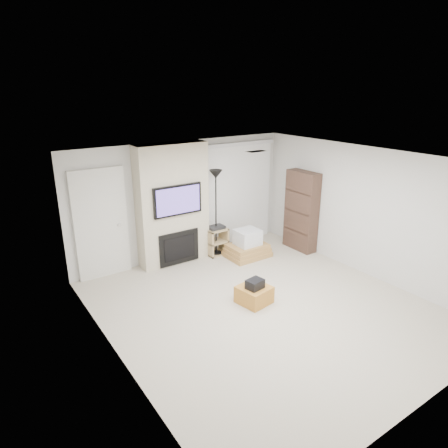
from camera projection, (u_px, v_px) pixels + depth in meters
floor at (264, 307)px, 6.78m from camera, size 5.00×5.50×0.00m
ceiling at (269, 160)px, 5.96m from camera, size 5.00×5.50×0.00m
wall_back at (183, 200)px, 8.51m from camera, size 5.00×0.00×2.50m
wall_front at (435, 316)px, 4.22m from camera, size 5.00×0.00×2.50m
wall_left at (115, 279)px, 5.03m from camera, size 0.00×5.50×2.50m
wall_right at (366, 212)px, 7.70m from camera, size 0.00×5.50×2.50m
hvac_vent at (257, 151)px, 6.79m from camera, size 0.35×0.18×0.01m
ottoman at (254, 295)px, 6.87m from camera, size 0.57×0.57×0.30m
black_bag at (255, 284)px, 6.75m from camera, size 0.31×0.26×0.16m
fireplace_wall at (173, 206)px, 8.16m from camera, size 1.50×0.47×2.50m
entry_door at (101, 225)px, 7.58m from camera, size 1.02×0.11×2.14m
vertical_blinds at (237, 190)px, 9.21m from camera, size 1.98×0.10×2.37m
floor_lamp at (216, 189)px, 8.43m from camera, size 0.28×0.28×1.90m
av_stand at (216, 239)px, 8.81m from camera, size 0.45×0.38×0.66m
box_stack at (247, 246)px, 8.72m from camera, size 0.91×0.69×0.61m
bookshelf at (301, 211)px, 8.93m from camera, size 0.30×0.80×1.80m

